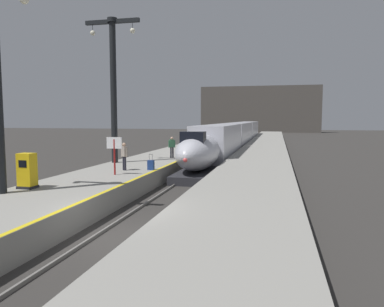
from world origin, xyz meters
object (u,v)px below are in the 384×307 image
(passenger_near_edge, at_px, (124,154))
(rolling_suitcase, at_px, (151,165))
(highspeed_train_main, at_px, (236,135))
(station_column_mid, at_px, (113,78))
(departure_info_board, at_px, (114,148))
(ticket_machine_yellow, at_px, (27,172))
(passenger_mid_platform, at_px, (172,145))

(passenger_near_edge, height_order, rolling_suitcase, passenger_near_edge)
(highspeed_train_main, height_order, passenger_near_edge, highspeed_train_main)
(highspeed_train_main, xyz_separation_m, station_column_mid, (-5.90, -25.38, 5.12))
(station_column_mid, bearing_deg, departure_info_board, -65.07)
(highspeed_train_main, distance_m, departure_info_board, 30.91)
(departure_info_board, bearing_deg, ticket_machine_yellow, -114.79)
(departure_info_board, bearing_deg, highspeed_train_main, 83.65)
(highspeed_train_main, distance_m, ticket_machine_yellow, 35.76)
(passenger_mid_platform, distance_m, rolling_suitcase, 7.17)
(ticket_machine_yellow, bearing_deg, passenger_mid_platform, 78.96)
(passenger_mid_platform, bearing_deg, ticket_machine_yellow, -101.04)
(highspeed_train_main, relative_size, station_column_mid, 5.70)
(rolling_suitcase, xyz_separation_m, ticket_machine_yellow, (-3.45, -6.92, 0.44))
(ticket_machine_yellow, xyz_separation_m, departure_info_board, (2.13, 4.61, 0.77))
(station_column_mid, relative_size, passenger_near_edge, 5.99)
(station_column_mid, distance_m, departure_info_board, 7.41)
(station_column_mid, xyz_separation_m, departure_info_board, (2.48, -5.33, -4.51))
(rolling_suitcase, distance_m, departure_info_board, 2.92)
(passenger_mid_platform, relative_size, departure_info_board, 0.80)
(passenger_mid_platform, bearing_deg, passenger_near_edge, -96.00)
(passenger_near_edge, relative_size, departure_info_board, 0.80)
(rolling_suitcase, bearing_deg, passenger_near_edge, -161.15)
(passenger_near_edge, distance_m, ticket_machine_yellow, 6.69)
(rolling_suitcase, bearing_deg, station_column_mid, 141.45)
(passenger_mid_platform, xyz_separation_m, departure_info_board, (-0.60, -9.40, 0.52))
(passenger_near_edge, xyz_separation_m, rolling_suitcase, (1.52, 0.52, -0.69))
(passenger_near_edge, distance_m, rolling_suitcase, 1.75)
(passenger_mid_platform, relative_size, rolling_suitcase, 1.72)
(ticket_machine_yellow, bearing_deg, rolling_suitcase, 63.47)
(highspeed_train_main, relative_size, ticket_machine_yellow, 36.02)
(highspeed_train_main, distance_m, passenger_near_edge, 29.16)
(passenger_near_edge, xyz_separation_m, departure_info_board, (0.20, -1.79, 0.52))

